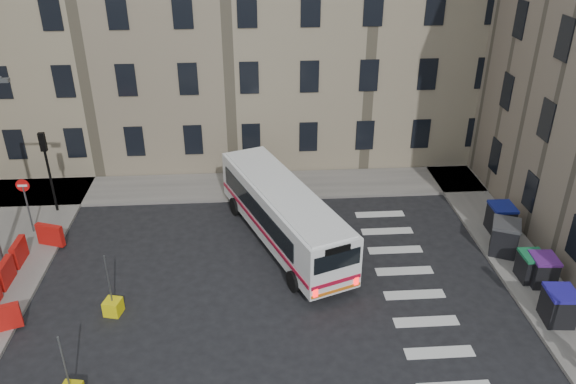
{
  "coord_description": "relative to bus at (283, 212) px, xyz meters",
  "views": [
    {
      "loc": [
        -2.23,
        -18.58,
        13.87
      ],
      "look_at": [
        -0.78,
        2.18,
        3.0
      ],
      "focal_mm": 35.0,
      "sensor_mm": 36.0,
      "label": 1
    }
  ],
  "objects": [
    {
      "name": "ground",
      "position": [
        0.95,
        -3.04,
        -1.54
      ],
      "size": [
        120.0,
        120.0,
        0.0
      ],
      "primitive_type": "plane",
      "color": "black",
      "rests_on": "ground"
    },
    {
      "name": "pavement_north",
      "position": [
        -5.05,
        5.56,
        -1.46
      ],
      "size": [
        36.0,
        3.2,
        0.15
      ],
      "primitive_type": "cube",
      "color": "slate",
      "rests_on": "ground"
    },
    {
      "name": "pavement_east",
      "position": [
        9.95,
        0.96,
        -1.46
      ],
      "size": [
        2.4,
        26.0,
        0.15
      ],
      "primitive_type": "cube",
      "color": "slate",
      "rests_on": "ground"
    },
    {
      "name": "terrace_north",
      "position": [
        -6.05,
        12.46,
        7.08
      ],
      "size": [
        38.3,
        10.8,
        17.2
      ],
      "color": "gray",
      "rests_on": "ground"
    },
    {
      "name": "traffic_light_nw",
      "position": [
        -11.05,
        3.46,
        1.33
      ],
      "size": [
        0.28,
        0.22,
        4.1
      ],
      "color": "black",
      "rests_on": "pavement_west"
    },
    {
      "name": "no_entry_north",
      "position": [
        -11.55,
        1.46,
        0.54
      ],
      "size": [
        0.6,
        0.08,
        3.0
      ],
      "color": "#595B5E",
      "rests_on": "pavement_west"
    },
    {
      "name": "roadworks_barriers",
      "position": [
        -10.89,
        -2.54,
        -0.89
      ],
      "size": [
        1.66,
        6.26,
        1.0
      ],
      "color": "red",
      "rests_on": "pavement_west"
    },
    {
      "name": "bus",
      "position": [
        0.0,
        0.0,
        0.0
      ],
      "size": [
        5.55,
        9.9,
        2.66
      ],
      "rotation": [
        0.0,
        0.0,
        0.37
      ],
      "color": "white",
      "rests_on": "ground"
    },
    {
      "name": "wheelie_bin_a",
      "position": [
        9.64,
        -6.26,
        -0.73
      ],
      "size": [
        1.12,
        1.26,
        1.3
      ],
      "rotation": [
        0.0,
        0.0,
        -0.09
      ],
      "color": "black",
      "rests_on": "pavement_east"
    },
    {
      "name": "wheelie_bin_b",
      "position": [
        10.12,
        -4.01,
        -0.77
      ],
      "size": [
        1.04,
        1.18,
        1.23
      ],
      "rotation": [
        0.0,
        0.0,
        -0.07
      ],
      "color": "black",
      "rests_on": "pavement_east"
    },
    {
      "name": "wheelie_bin_c",
      "position": [
        9.81,
        -3.7,
        -0.8
      ],
      "size": [
        0.93,
        1.07,
        1.17
      ],
      "rotation": [
        0.0,
        0.0,
        -0.01
      ],
      "color": "black",
      "rests_on": "pavement_east"
    },
    {
      "name": "wheelie_bin_d",
      "position": [
        9.53,
        -1.7,
        -0.65
      ],
      "size": [
        1.59,
        1.68,
        1.45
      ],
      "rotation": [
        0.0,
        0.0,
        -0.43
      ],
      "color": "black",
      "rests_on": "pavement_east"
    },
    {
      "name": "wheelie_bin_e",
      "position": [
        10.08,
        -0.01,
        -0.71
      ],
      "size": [
        1.08,
        1.23,
        1.34
      ],
      "rotation": [
        0.0,
        0.0,
        -0.02
      ],
      "color": "black",
      "rests_on": "pavement_east"
    },
    {
      "name": "bollard_yellow",
      "position": [
        -6.67,
        -4.55,
        -1.24
      ],
      "size": [
        0.73,
        0.73,
        0.6
      ],
      "primitive_type": "cube",
      "rotation": [
        0.0,
        0.0,
        -0.24
      ],
      "color": "yellow",
      "rests_on": "ground"
    }
  ]
}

